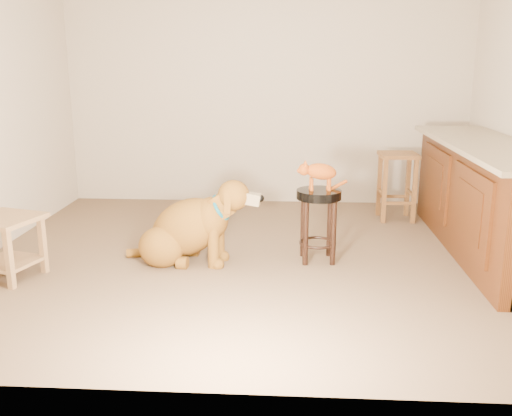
# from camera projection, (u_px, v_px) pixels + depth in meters

# --- Properties ---
(floor) EXTENTS (4.50, 4.00, 0.01)m
(floor) POSITION_uv_depth(u_px,v_px,m) (255.00, 258.00, 4.75)
(floor) COLOR brown
(floor) RESTS_ON ground
(room_shell) EXTENTS (4.54, 4.04, 2.62)m
(room_shell) POSITION_uv_depth(u_px,v_px,m) (255.00, 50.00, 4.33)
(room_shell) COLOR beige
(room_shell) RESTS_ON ground
(cabinet_run) EXTENTS (0.70, 2.56, 0.94)m
(cabinet_run) POSITION_uv_depth(u_px,v_px,m) (487.00, 202.00, 4.81)
(cabinet_run) COLOR #4D250D
(cabinet_run) RESTS_ON ground
(padded_stool) EXTENTS (0.36, 0.36, 0.59)m
(padded_stool) POSITION_uv_depth(u_px,v_px,m) (318.00, 211.00, 4.60)
(padded_stool) COLOR black
(padded_stool) RESTS_ON ground
(wood_stool) EXTENTS (0.38, 0.38, 0.69)m
(wood_stool) POSITION_uv_depth(u_px,v_px,m) (397.00, 185.00, 5.84)
(wood_stool) COLOR brown
(wood_stool) RESTS_ON ground
(side_table) EXTENTS (0.57, 0.57, 0.48)m
(side_table) POSITION_uv_depth(u_px,v_px,m) (6.00, 238.00, 4.25)
(side_table) COLOR olive
(side_table) RESTS_ON ground
(golden_retriever) EXTENTS (1.16, 0.61, 0.74)m
(golden_retriever) POSITION_uv_depth(u_px,v_px,m) (189.00, 229.00, 4.60)
(golden_retriever) COLOR brown
(golden_retriever) RESTS_ON ground
(tabby_kitten) EXTENTS (0.42, 0.18, 0.26)m
(tabby_kitten) POSITION_uv_depth(u_px,v_px,m) (318.00, 172.00, 4.52)
(tabby_kitten) COLOR #9B410F
(tabby_kitten) RESTS_ON padded_stool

